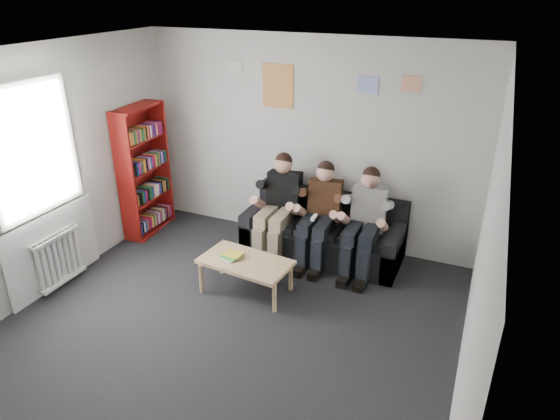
% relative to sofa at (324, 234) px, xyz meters
% --- Properties ---
extents(room_shell, '(5.00, 5.00, 5.00)m').
position_rel_sofa_xyz_m(room_shell, '(-0.41, -2.12, 1.07)').
color(room_shell, black).
rests_on(room_shell, ground).
extents(sofa, '(2.01, 0.82, 0.78)m').
position_rel_sofa_xyz_m(sofa, '(0.00, 0.00, 0.00)').
color(sofa, black).
rests_on(sofa, ground).
extents(bookshelf, '(0.27, 0.81, 1.79)m').
position_rel_sofa_xyz_m(bookshelf, '(-2.49, -0.33, 0.62)').
color(bookshelf, maroon).
rests_on(bookshelf, ground).
extents(coffee_table, '(1.01, 0.56, 0.41)m').
position_rel_sofa_xyz_m(coffee_table, '(-0.52, -1.18, 0.08)').
color(coffee_table, tan).
rests_on(coffee_table, ground).
extents(game_cases, '(0.25, 0.21, 0.05)m').
position_rel_sofa_xyz_m(game_cases, '(-0.71, -1.20, 0.15)').
color(game_cases, silver).
rests_on(game_cases, coffee_table).
extents(person_left, '(0.42, 0.90, 1.32)m').
position_rel_sofa_xyz_m(person_left, '(-0.56, -0.19, 0.36)').
color(person_left, black).
rests_on(person_left, sofa).
extents(person_middle, '(0.40, 0.87, 1.28)m').
position_rel_sofa_xyz_m(person_middle, '(0.00, -0.19, 0.35)').
color(person_middle, '#4F2C1A').
rests_on(person_middle, sofa).
extents(person_right, '(0.41, 0.87, 1.29)m').
position_rel_sofa_xyz_m(person_right, '(0.56, -0.19, 0.35)').
color(person_right, white).
rests_on(person_right, sofa).
extents(radiator, '(0.10, 0.64, 0.60)m').
position_rel_sofa_xyz_m(radiator, '(-2.56, -1.92, 0.07)').
color(radiator, white).
rests_on(radiator, ground).
extents(window, '(0.05, 1.30, 2.36)m').
position_rel_sofa_xyz_m(window, '(-2.63, -1.92, 0.75)').
color(window, white).
rests_on(window, room_shell).
extents(poster_large, '(0.42, 0.01, 0.55)m').
position_rel_sofa_xyz_m(poster_large, '(-0.81, 0.37, 1.77)').
color(poster_large, '#D0D049').
rests_on(poster_large, room_shell).
extents(poster_blue, '(0.25, 0.01, 0.20)m').
position_rel_sofa_xyz_m(poster_blue, '(0.34, 0.37, 1.87)').
color(poster_blue, '#446EE7').
rests_on(poster_blue, room_shell).
extents(poster_pink, '(0.22, 0.01, 0.18)m').
position_rel_sofa_xyz_m(poster_pink, '(0.84, 0.37, 1.92)').
color(poster_pink, '#D7439A').
rests_on(poster_pink, room_shell).
extents(poster_sign, '(0.20, 0.01, 0.14)m').
position_rel_sofa_xyz_m(poster_sign, '(-1.41, 0.37, 1.97)').
color(poster_sign, silver).
rests_on(poster_sign, room_shell).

